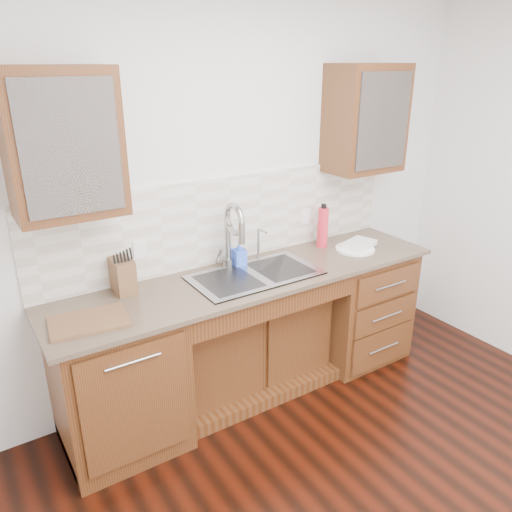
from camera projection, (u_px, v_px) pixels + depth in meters
wall_back at (224, 197)px, 3.39m from camera, size 4.00×0.10×2.70m
base_cabinet_left at (118, 381)px, 2.97m from camera, size 0.70×0.62×0.88m
base_cabinet_center at (246, 342)px, 3.55m from camera, size 1.20×0.44×0.70m
base_cabinet_right at (355, 303)px, 3.92m from camera, size 0.70×0.62×0.88m
countertop at (254, 277)px, 3.27m from camera, size 2.70×0.65×0.03m
backsplash at (229, 220)px, 3.40m from camera, size 2.70×0.02×0.59m
sink at (255, 287)px, 3.28m from camera, size 0.84×0.46×0.19m
faucet at (228, 239)px, 3.32m from camera, size 0.04×0.04×0.40m
filter_tap at (258, 243)px, 3.48m from camera, size 0.02×0.02×0.24m
upper_cabinet_left at (62, 144)px, 2.52m from camera, size 0.55×0.34×0.75m
upper_cabinet_right at (365, 119)px, 3.58m from camera, size 0.55×0.34×0.75m
outlet_left at (140, 250)px, 3.09m from camera, size 0.08×0.01×0.12m
outlet_right at (305, 217)px, 3.75m from camera, size 0.08×0.01×0.12m
soap_bottle at (239, 254)px, 3.37m from camera, size 0.09×0.09×0.18m
water_bottle at (323, 227)px, 3.70m from camera, size 0.11×0.11×0.30m
plate at (355, 249)px, 3.68m from camera, size 0.30×0.30×0.02m
dish_towel at (360, 244)px, 3.71m from camera, size 0.28×0.24×0.04m
knife_block at (123, 276)px, 2.99m from camera, size 0.12×0.19×0.21m
cutting_board at (89, 321)px, 2.66m from camera, size 0.44×0.33×0.02m
cup_left_a at (51, 155)px, 2.51m from camera, size 0.15×0.15×0.10m
cup_left_b at (82, 152)px, 2.58m from camera, size 0.13×0.13×0.10m
cup_right_a at (357, 126)px, 3.56m from camera, size 0.14×0.14×0.11m
cup_right_b at (374, 126)px, 3.64m from camera, size 0.13×0.13×0.09m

